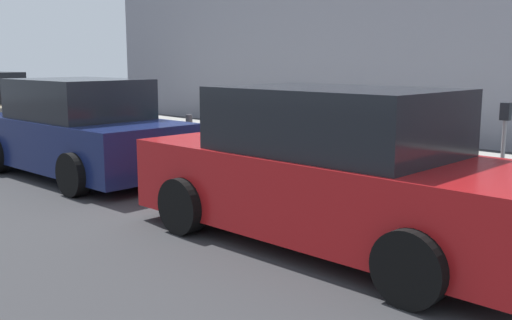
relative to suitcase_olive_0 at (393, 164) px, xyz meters
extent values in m
plane|color=#333335|center=(3.09, 0.78, -0.50)|extent=(40.00, 40.00, 0.00)
cube|color=#9E9B93|center=(3.09, -1.72, -0.43)|extent=(18.00, 5.00, 0.14)
cube|color=#59601E|center=(0.00, 0.00, 0.00)|extent=(0.45, 0.20, 0.71)
cube|color=black|center=(0.00, 0.00, 0.00)|extent=(0.45, 0.05, 0.72)
cylinder|color=gray|center=(-0.19, 0.01, 0.37)|extent=(0.02, 0.02, 0.04)
cylinder|color=gray|center=(0.19, -0.01, 0.37)|extent=(0.02, 0.02, 0.04)
cylinder|color=black|center=(0.00, 0.00, 0.39)|extent=(0.38, 0.04, 0.02)
cylinder|color=black|center=(-0.20, 0.01, -0.33)|extent=(0.04, 0.02, 0.04)
cylinder|color=black|center=(0.20, -0.01, -0.33)|extent=(0.04, 0.02, 0.04)
cube|color=red|center=(0.53, -0.06, 0.00)|extent=(0.44, 0.25, 0.71)
cube|color=black|center=(0.53, -0.06, 0.00)|extent=(0.44, 0.05, 0.73)
cylinder|color=gray|center=(0.34, -0.06, 0.38)|extent=(0.02, 0.02, 0.04)
cylinder|color=gray|center=(0.72, -0.06, 0.38)|extent=(0.02, 0.02, 0.04)
cylinder|color=black|center=(0.53, -0.06, 0.40)|extent=(0.37, 0.03, 0.02)
cylinder|color=black|center=(0.34, -0.06, -0.33)|extent=(0.04, 0.02, 0.04)
cylinder|color=black|center=(0.72, -0.06, -0.33)|extent=(0.04, 0.02, 0.04)
cube|color=maroon|center=(1.06, -0.01, -0.08)|extent=(0.43, 0.21, 0.54)
cube|color=black|center=(1.06, -0.01, -0.08)|extent=(0.44, 0.04, 0.55)
cylinder|color=gray|center=(0.87, -0.01, 0.29)|extent=(0.02, 0.02, 0.21)
cylinder|color=gray|center=(1.24, -0.01, 0.29)|extent=(0.02, 0.02, 0.21)
cylinder|color=black|center=(1.06, -0.01, 0.40)|extent=(0.37, 0.03, 0.02)
cylinder|color=black|center=(0.86, -0.01, -0.33)|extent=(0.04, 0.02, 0.04)
cylinder|color=black|center=(1.25, -0.01, -0.33)|extent=(0.04, 0.02, 0.04)
cube|color=#0F606B|center=(1.59, 0.00, 0.03)|extent=(0.47, 0.26, 0.78)
cube|color=black|center=(1.59, 0.00, 0.03)|extent=(0.47, 0.08, 0.79)
cylinder|color=gray|center=(1.39, 0.02, 0.52)|extent=(0.02, 0.02, 0.20)
cylinder|color=gray|center=(1.79, -0.02, 0.52)|extent=(0.02, 0.02, 0.20)
cylinder|color=black|center=(1.59, 0.00, 0.62)|extent=(0.40, 0.06, 0.02)
cylinder|color=black|center=(1.39, 0.02, -0.33)|extent=(0.05, 0.02, 0.04)
cylinder|color=black|center=(1.79, -0.02, -0.33)|extent=(0.05, 0.02, 0.04)
cube|color=black|center=(2.11, 0.01, -0.10)|extent=(0.41, 0.26, 0.52)
cube|color=black|center=(2.11, 0.01, -0.10)|extent=(0.41, 0.06, 0.53)
cylinder|color=gray|center=(1.94, 0.02, 0.32)|extent=(0.02, 0.02, 0.30)
cylinder|color=gray|center=(2.28, 0.01, 0.32)|extent=(0.02, 0.02, 0.30)
cylinder|color=black|center=(2.11, 0.01, 0.47)|extent=(0.34, 0.04, 0.02)
cylinder|color=black|center=(1.94, 0.02, -0.33)|extent=(0.04, 0.02, 0.04)
cylinder|color=black|center=(2.29, 0.01, -0.33)|extent=(0.04, 0.02, 0.04)
cube|color=navy|center=(2.65, -0.07, 0.03)|extent=(0.50, 0.25, 0.77)
cube|color=black|center=(2.65, -0.07, 0.03)|extent=(0.50, 0.07, 0.79)
cylinder|color=gray|center=(2.43, -0.08, 0.57)|extent=(0.02, 0.02, 0.31)
cylinder|color=gray|center=(2.87, -0.06, 0.57)|extent=(0.02, 0.02, 0.31)
cylinder|color=black|center=(2.65, -0.07, 0.73)|extent=(0.43, 0.04, 0.02)
cylinder|color=black|center=(2.43, -0.08, -0.33)|extent=(0.04, 0.02, 0.04)
cylinder|color=black|center=(2.87, -0.06, -0.33)|extent=(0.04, 0.02, 0.04)
cylinder|color=red|center=(3.67, -0.01, -0.05)|extent=(0.20, 0.20, 0.61)
sphere|color=red|center=(3.67, -0.01, 0.30)|extent=(0.21, 0.21, 0.21)
cylinder|color=red|center=(3.82, -0.01, -0.02)|extent=(0.09, 0.10, 0.09)
cylinder|color=red|center=(3.52, -0.01, -0.02)|extent=(0.09, 0.10, 0.09)
cylinder|color=#333338|center=(4.40, 0.14, 0.03)|extent=(0.13, 0.13, 0.77)
cylinder|color=slate|center=(-1.42, -0.26, 0.17)|extent=(0.05, 0.05, 1.05)
cube|color=#1E2328|center=(-1.42, -0.26, 0.80)|extent=(0.12, 0.09, 0.22)
cube|color=#AD1619|center=(-0.69, 2.30, 0.09)|extent=(4.63, 1.77, 0.81)
cube|color=black|center=(-0.69, 2.30, 0.83)|extent=(2.42, 1.61, 0.67)
cylinder|color=black|center=(0.73, 3.18, -0.18)|extent=(0.64, 0.23, 0.64)
cylinder|color=black|center=(0.75, 1.45, -0.18)|extent=(0.64, 0.23, 0.64)
cylinder|color=black|center=(-2.13, 3.15, -0.18)|extent=(0.64, 0.23, 0.64)
cylinder|color=black|center=(-2.11, 1.42, -0.18)|extent=(0.64, 0.23, 0.64)
cube|color=#141E4C|center=(4.61, 2.30, 0.08)|extent=(4.25, 1.88, 0.80)
cube|color=black|center=(4.61, 2.30, 0.81)|extent=(2.23, 1.68, 0.65)
cylinder|color=black|center=(5.94, 1.45, -0.18)|extent=(0.65, 0.24, 0.64)
cylinder|color=black|center=(3.28, 3.15, -0.18)|extent=(0.65, 0.24, 0.64)
cylinder|color=black|center=(3.33, 1.37, -0.18)|extent=(0.65, 0.24, 0.64)
cylinder|color=black|center=(8.15, 1.41, -0.18)|extent=(0.64, 0.23, 0.64)
camera|label=1|loc=(-4.39, 7.15, 1.44)|focal=41.32mm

